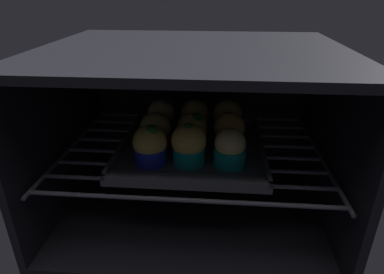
# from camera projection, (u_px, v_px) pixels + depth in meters

# --- Properties ---
(oven_cavity) EXTENTS (0.59, 0.47, 0.37)m
(oven_cavity) POSITION_uv_depth(u_px,v_px,m) (194.00, 127.00, 0.74)
(oven_cavity) COLOR black
(oven_cavity) RESTS_ON ground
(oven_rack) EXTENTS (0.55, 0.42, 0.01)m
(oven_rack) POSITION_uv_depth(u_px,v_px,m) (193.00, 149.00, 0.72)
(oven_rack) COLOR #51515B
(oven_rack) RESTS_ON oven_cavity
(baking_tray) EXTENTS (0.30, 0.30, 0.02)m
(baking_tray) POSITION_uv_depth(u_px,v_px,m) (192.00, 148.00, 0.70)
(baking_tray) COLOR #4C4C51
(baking_tray) RESTS_ON oven_rack
(muffin_row0_col0) EXTENTS (0.07, 0.07, 0.08)m
(muffin_row0_col0) POSITION_uv_depth(u_px,v_px,m) (150.00, 145.00, 0.62)
(muffin_row0_col0) COLOR #1928B7
(muffin_row0_col0) RESTS_ON baking_tray
(muffin_row0_col1) EXTENTS (0.07, 0.07, 0.08)m
(muffin_row0_col1) POSITION_uv_depth(u_px,v_px,m) (189.00, 145.00, 0.62)
(muffin_row0_col1) COLOR #0C8C84
(muffin_row0_col1) RESTS_ON baking_tray
(muffin_row0_col2) EXTENTS (0.06, 0.06, 0.07)m
(muffin_row0_col2) POSITION_uv_depth(u_px,v_px,m) (230.00, 148.00, 0.61)
(muffin_row0_col2) COLOR #0C8C84
(muffin_row0_col2) RESTS_ON baking_tray
(muffin_row1_col0) EXTENTS (0.07, 0.07, 0.07)m
(muffin_row1_col0) POSITION_uv_depth(u_px,v_px,m) (156.00, 131.00, 0.69)
(muffin_row1_col0) COLOR red
(muffin_row1_col0) RESTS_ON baking_tray
(muffin_row1_col1) EXTENTS (0.06, 0.06, 0.08)m
(muffin_row1_col1) POSITION_uv_depth(u_px,v_px,m) (193.00, 131.00, 0.69)
(muffin_row1_col1) COLOR #7A238C
(muffin_row1_col1) RESTS_ON baking_tray
(muffin_row1_col2) EXTENTS (0.06, 0.06, 0.08)m
(muffin_row1_col2) POSITION_uv_depth(u_px,v_px,m) (229.00, 131.00, 0.68)
(muffin_row1_col2) COLOR #0C8C84
(muffin_row1_col2) RESTS_ON baking_tray
(muffin_row2_col0) EXTENTS (0.06, 0.06, 0.07)m
(muffin_row2_col0) POSITION_uv_depth(u_px,v_px,m) (161.00, 116.00, 0.76)
(muffin_row2_col0) COLOR #0C8C84
(muffin_row2_col0) RESTS_ON baking_tray
(muffin_row2_col1) EXTENTS (0.06, 0.06, 0.08)m
(muffin_row2_col1) POSITION_uv_depth(u_px,v_px,m) (193.00, 117.00, 0.75)
(muffin_row2_col1) COLOR silver
(muffin_row2_col1) RESTS_ON baking_tray
(muffin_row2_col2) EXTENTS (0.06, 0.06, 0.08)m
(muffin_row2_col2) POSITION_uv_depth(u_px,v_px,m) (227.00, 117.00, 0.75)
(muffin_row2_col2) COLOR #1928B7
(muffin_row2_col2) RESTS_ON baking_tray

